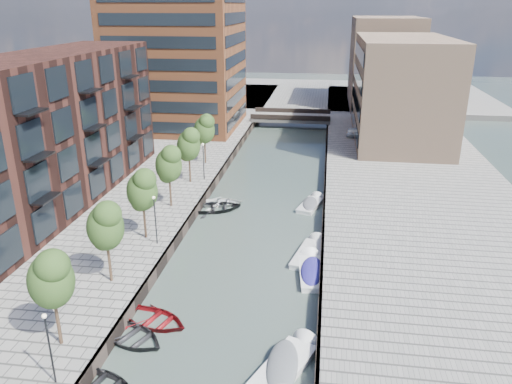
% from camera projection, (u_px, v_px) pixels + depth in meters
% --- Properties ---
extents(water, '(300.00, 300.00, 0.00)m').
position_uv_depth(water, '(269.00, 191.00, 54.64)').
color(water, '#38473F').
rests_on(water, ground).
extents(quay_right, '(20.00, 140.00, 1.00)m').
position_uv_depth(quay_right, '(420.00, 194.00, 52.34)').
color(quay_right, gray).
rests_on(quay_right, ground).
extents(quay_wall_left, '(0.25, 140.00, 1.00)m').
position_uv_depth(quay_wall_left, '(214.00, 184.00, 55.28)').
color(quay_wall_left, '#332823').
rests_on(quay_wall_left, ground).
extents(quay_wall_right, '(0.25, 140.00, 1.00)m').
position_uv_depth(quay_wall_right, '(325.00, 189.00, 53.66)').
color(quay_wall_right, '#332823').
rests_on(quay_wall_right, ground).
extents(far_closure, '(80.00, 40.00, 1.00)m').
position_uv_depth(far_closure, '(301.00, 94.00, 110.03)').
color(far_closure, gray).
rests_on(far_closure, ground).
extents(apartment_block, '(8.00, 38.00, 14.00)m').
position_uv_depth(apartment_block, '(38.00, 136.00, 45.22)').
color(apartment_block, black).
rests_on(apartment_block, quay_left).
extents(tower, '(18.00, 18.00, 30.00)m').
position_uv_depth(tower, '(176.00, 27.00, 74.41)').
color(tower, brown).
rests_on(tower, quay_left).
extents(tan_block_near, '(12.00, 25.00, 14.00)m').
position_uv_depth(tan_block_near, '(401.00, 89.00, 70.06)').
color(tan_block_near, '#A27E63').
rests_on(tan_block_near, quay_right).
extents(tan_block_far, '(12.00, 20.00, 16.00)m').
position_uv_depth(tan_block_far, '(384.00, 62.00, 93.79)').
color(tan_block_far, '#A27E63').
rests_on(tan_block_far, quay_right).
extents(bridge, '(13.00, 6.00, 1.30)m').
position_uv_depth(bridge, '(291.00, 117.00, 83.79)').
color(bridge, gray).
rests_on(bridge, ground).
extents(tree_1, '(2.50, 2.50, 5.95)m').
position_uv_depth(tree_1, '(51.00, 277.00, 27.05)').
color(tree_1, '#382619').
rests_on(tree_1, quay_left).
extents(tree_2, '(2.50, 2.50, 5.95)m').
position_uv_depth(tree_2, '(105.00, 224.00, 33.53)').
color(tree_2, '#382619').
rests_on(tree_2, quay_left).
extents(tree_3, '(2.50, 2.50, 5.95)m').
position_uv_depth(tree_3, '(142.00, 189.00, 40.01)').
color(tree_3, '#382619').
rests_on(tree_3, quay_left).
extents(tree_4, '(2.50, 2.50, 5.95)m').
position_uv_depth(tree_4, '(169.00, 163.00, 46.49)').
color(tree_4, '#382619').
rests_on(tree_4, quay_left).
extents(tree_5, '(2.50, 2.50, 5.95)m').
position_uv_depth(tree_5, '(189.00, 144.00, 52.98)').
color(tree_5, '#382619').
rests_on(tree_5, quay_left).
extents(tree_6, '(2.50, 2.50, 5.95)m').
position_uv_depth(tree_6, '(204.00, 128.00, 59.46)').
color(tree_6, '#382619').
rests_on(tree_6, quay_left).
extents(lamp_0, '(0.24, 0.24, 4.12)m').
position_uv_depth(lamp_0, '(49.00, 341.00, 24.73)').
color(lamp_0, black).
rests_on(lamp_0, quay_left).
extents(lamp_1, '(0.24, 0.24, 4.12)m').
position_uv_depth(lamp_1, '(155.00, 215.00, 39.55)').
color(lamp_1, black).
rests_on(lamp_1, quay_left).
extents(lamp_2, '(0.24, 0.24, 4.12)m').
position_uv_depth(lamp_2, '(203.00, 158.00, 54.36)').
color(lamp_2, black).
rests_on(lamp_2, quay_left).
extents(sloop_0, '(5.69, 5.02, 0.98)m').
position_uv_depth(sloop_0, '(132.00, 340.00, 30.40)').
color(sloop_0, '#232326').
rests_on(sloop_0, ground).
extents(sloop_2, '(5.47, 4.65, 0.96)m').
position_uv_depth(sloop_2, '(155.00, 323.00, 32.03)').
color(sloop_2, maroon).
rests_on(sloop_2, ground).
extents(sloop_3, '(4.97, 4.01, 0.91)m').
position_uv_depth(sloop_3, '(221.00, 205.00, 50.90)').
color(sloop_3, white).
rests_on(sloop_3, ground).
extents(sloop_4, '(6.12, 5.26, 1.07)m').
position_uv_depth(sloop_4, '(216.00, 210.00, 49.51)').
color(sloop_4, black).
rests_on(sloop_4, ground).
extents(motorboat_1, '(3.96, 5.85, 1.85)m').
position_uv_depth(motorboat_1, '(287.00, 364.00, 28.03)').
color(motorboat_1, white).
rests_on(motorboat_1, ground).
extents(motorboat_2, '(3.00, 5.63, 1.78)m').
position_uv_depth(motorboat_2, '(311.00, 253.00, 40.88)').
color(motorboat_2, silver).
rests_on(motorboat_2, ground).
extents(motorboat_3, '(2.42, 5.53, 1.79)m').
position_uv_depth(motorboat_3, '(311.00, 270.00, 37.93)').
color(motorboat_3, white).
rests_on(motorboat_3, ground).
extents(motorboat_4, '(2.76, 4.87, 1.54)m').
position_uv_depth(motorboat_4, '(311.00, 204.00, 50.58)').
color(motorboat_4, silver).
rests_on(motorboat_4, ground).
extents(car, '(1.54, 3.47, 1.16)m').
position_uv_depth(car, '(351.00, 132.00, 73.28)').
color(car, silver).
rests_on(car, quay_right).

